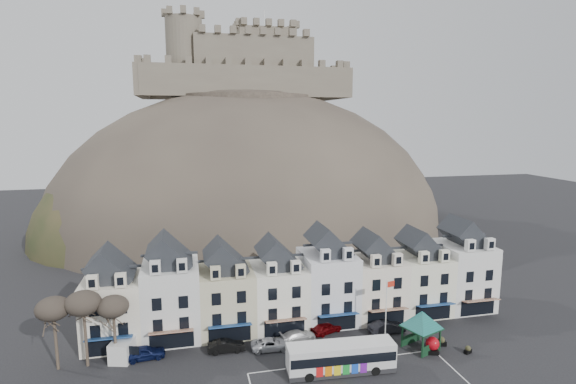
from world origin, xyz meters
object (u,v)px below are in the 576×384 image
object	(u,v)px
white_van	(126,345)
car_maroon	(326,327)
car_silver	(271,344)
car_white	(298,336)
flagpole	(387,308)
car_charcoal	(387,327)
car_navy	(144,353)
car_black	(226,346)
red_buoy	(432,345)
bus	(341,356)
bus_shelter	(422,320)

from	to	relation	value
white_van	car_maroon	world-z (taller)	white_van
car_silver	car_white	size ratio (longest dim) A/B	1.03
car_white	car_silver	bearing A→B (deg)	98.95
flagpole	white_van	size ratio (longest dim) A/B	1.48
flagpole	car_maroon	bearing A→B (deg)	144.35
car_charcoal	car_white	bearing A→B (deg)	85.00
car_navy	car_charcoal	distance (m)	29.51
car_black	flagpole	bearing A→B (deg)	-97.29
red_buoy	car_black	world-z (taller)	red_buoy
bus	bus_shelter	bearing A→B (deg)	16.76
bus_shelter	car_charcoal	distance (m)	5.83
bus	car_navy	world-z (taller)	bus
bus	car_white	distance (m)	8.23
flagpole	car_maroon	size ratio (longest dim) A/B	1.90
bus	bus_shelter	size ratio (longest dim) A/B	1.70
flagpole	car_maroon	distance (m)	8.46
white_van	car_charcoal	bearing A→B (deg)	12.49
bus_shelter	car_charcoal	world-z (taller)	bus_shelter
white_van	car_black	world-z (taller)	white_van
bus_shelter	red_buoy	bearing A→B (deg)	-76.05
white_van	car_maroon	distance (m)	24.12
bus	car_white	size ratio (longest dim) A/B	2.59
flagpole	car_navy	bearing A→B (deg)	174.06
bus_shelter	car_maroon	world-z (taller)	bus_shelter
white_van	car_silver	xyz separation A→B (m)	(16.48, -2.50, -0.51)
bus	car_white	bearing A→B (deg)	113.56
car_black	car_charcoal	distance (m)	20.31
white_van	car_silver	world-z (taller)	white_van
bus_shelter	car_black	xyz separation A→B (m)	(-22.53, 4.38, -2.94)
bus	flagpole	bearing A→B (deg)	34.99
car_black	car_silver	world-z (taller)	car_black
bus_shelter	car_charcoal	size ratio (longest dim) A/B	1.47
car_navy	car_black	bearing A→B (deg)	-98.79
bus	car_charcoal	bearing A→B (deg)	42.81
flagpole	car_maroon	xyz separation A→B (m)	(-6.09, 4.37, -3.92)
bus_shelter	flagpole	world-z (taller)	flagpole
bus	flagpole	distance (m)	9.05
car_silver	car_maroon	bearing A→B (deg)	-69.45
red_buoy	white_van	size ratio (longest dim) A/B	0.35
flagpole	car_silver	world-z (taller)	flagpole
bus	car_silver	distance (m)	9.12
car_black	car_charcoal	xyz separation A→B (m)	(20.31, 0.17, 0.06)
flagpole	red_buoy	bearing A→B (deg)	-34.99
red_buoy	car_maroon	world-z (taller)	red_buoy
car_maroon	car_charcoal	xyz separation A→B (m)	(7.47, -1.73, 0.04)
car_maroon	car_charcoal	world-z (taller)	car_charcoal
flagpole	car_silver	size ratio (longest dim) A/B	1.74
red_buoy	car_white	world-z (taller)	red_buoy
car_black	bus_shelter	bearing A→B (deg)	-100.86
car_black	car_silver	xyz separation A→B (m)	(5.20, -0.60, -0.05)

